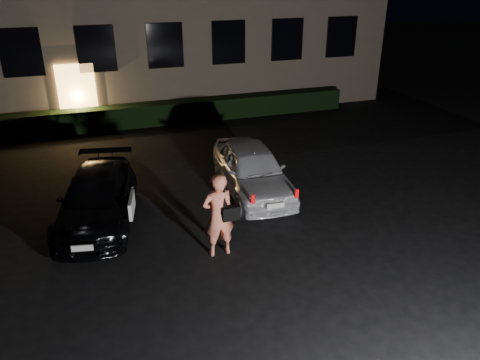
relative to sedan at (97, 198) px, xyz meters
name	(u,v)px	position (x,y,z in m)	size (l,w,h in m)	color
ground	(267,262)	(3.28, -3.08, -0.60)	(80.00, 80.00, 0.00)	black
hedge	(171,113)	(3.28, 7.42, -0.18)	(15.00, 0.70, 0.85)	black
sedan	(97,198)	(0.00, 0.00, 0.00)	(2.48, 4.41, 1.21)	black
hatch	(252,169)	(4.18, 0.32, 0.07)	(1.80, 4.05, 1.35)	silver
man	(219,215)	(2.41, -2.43, 0.36)	(0.81, 0.49, 1.93)	#F68063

